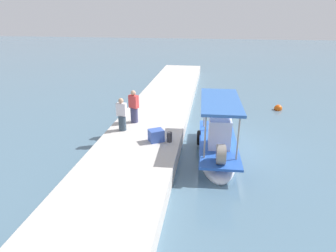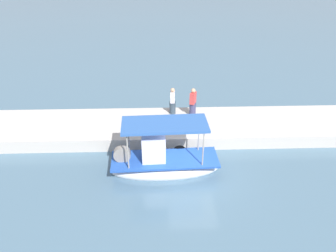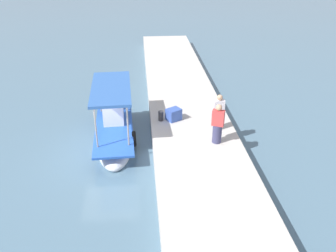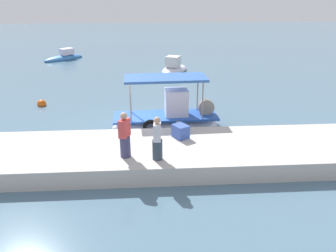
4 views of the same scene
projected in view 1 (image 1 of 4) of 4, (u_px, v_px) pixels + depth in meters
name	position (u px, v px, depth m)	size (l,w,h in m)	color
ground_plane	(222.00, 143.00, 14.74)	(120.00, 120.00, 0.00)	slate
dock_quay	(148.00, 132.00, 15.14)	(36.00, 3.75, 0.72)	beige
main_fishing_boat	(218.00, 146.00, 13.23)	(5.41, 1.95, 3.01)	silver
fisherman_near_bollard	(134.00, 108.00, 15.17)	(0.51, 0.56, 1.74)	#3B3C60
fisherman_by_crate	(122.00, 116.00, 14.14)	(0.39, 0.48, 1.65)	#32424F
mooring_bollard	(169.00, 137.00, 13.04)	(0.24, 0.24, 0.46)	#2D2D33
cargo_crate	(156.00, 135.00, 13.09)	(0.64, 0.51, 0.56)	#3958AD
marker_buoy	(278.00, 108.00, 19.58)	(0.52, 0.52, 0.52)	#DE5411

